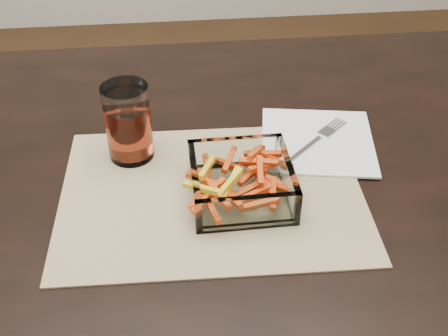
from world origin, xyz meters
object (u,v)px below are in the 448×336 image
(dining_table, at_px, (211,211))
(tumbler, at_px, (128,125))
(fork, at_px, (317,140))
(glass_bowl, at_px, (241,183))

(dining_table, distance_m, tumbler, 0.20)
(fork, bearing_deg, dining_table, -116.55)
(dining_table, relative_size, fork, 12.03)
(glass_bowl, distance_m, fork, 0.19)
(tumbler, distance_m, fork, 0.31)
(dining_table, bearing_deg, glass_bowl, -59.41)
(fork, bearing_deg, tumbler, -132.40)
(glass_bowl, distance_m, tumbler, 0.20)
(dining_table, bearing_deg, tumbler, 157.52)
(dining_table, xyz_separation_m, tumbler, (-0.12, 0.05, 0.15))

